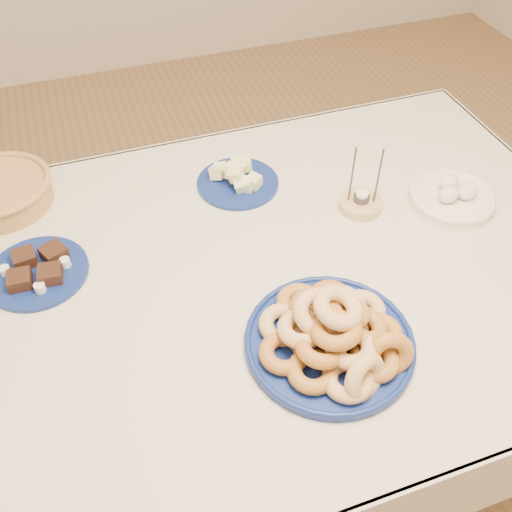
% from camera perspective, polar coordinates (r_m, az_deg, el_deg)
% --- Properties ---
extents(ground, '(5.00, 5.00, 0.00)m').
position_cam_1_polar(ground, '(1.91, -0.51, -17.00)').
color(ground, olive).
rests_on(ground, ground).
extents(dining_table, '(1.71, 1.11, 0.75)m').
position_cam_1_polar(dining_table, '(1.36, -0.69, -4.59)').
color(dining_table, brown).
rests_on(dining_table, ground).
extents(donut_platter, '(0.42, 0.42, 0.16)m').
position_cam_1_polar(donut_platter, '(1.13, 7.75, -7.90)').
color(donut_platter, navy).
rests_on(donut_platter, dining_table).
extents(melon_plate, '(0.28, 0.28, 0.07)m').
position_cam_1_polar(melon_plate, '(1.50, -1.90, 7.80)').
color(melon_plate, navy).
rests_on(melon_plate, dining_table).
extents(brownie_plate, '(0.24, 0.24, 0.04)m').
position_cam_1_polar(brownie_plate, '(1.36, -21.03, -1.36)').
color(brownie_plate, navy).
rests_on(brownie_plate, dining_table).
extents(candle_holder, '(0.14, 0.14, 0.18)m').
position_cam_1_polar(candle_holder, '(1.45, 10.42, 5.25)').
color(candle_holder, tan).
rests_on(candle_holder, dining_table).
extents(egg_bowl, '(0.24, 0.24, 0.07)m').
position_cam_1_polar(egg_bowl, '(1.52, 19.01, 5.59)').
color(egg_bowl, white).
rests_on(egg_bowl, dining_table).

